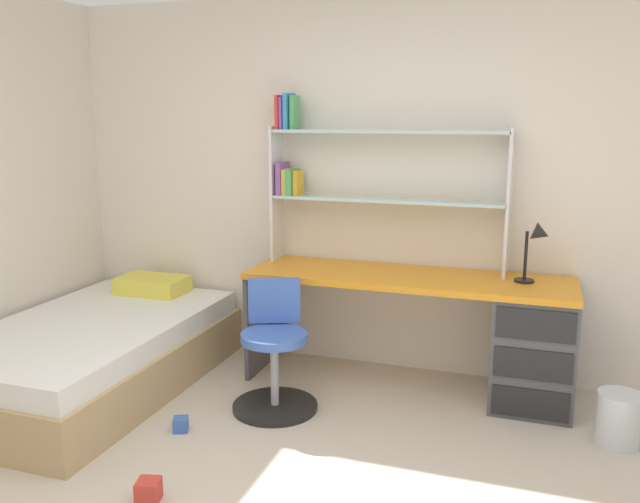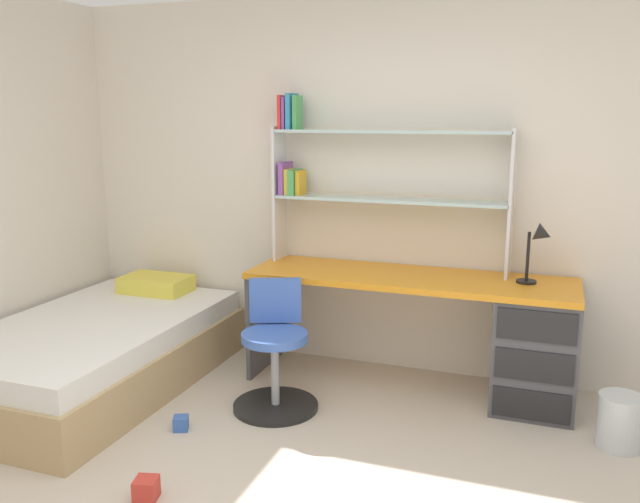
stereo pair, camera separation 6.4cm
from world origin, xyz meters
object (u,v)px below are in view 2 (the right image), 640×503
bookshelf_hutch (361,170)px  desk_lamp (539,244)px  bed_platform (95,352)px  toy_block_red_1 (146,489)px  desk (497,334)px  toy_block_blue_2 (181,423)px  swivel_chair (275,360)px  waste_bin (620,421)px

bookshelf_hutch → desk_lamp: (1.16, -0.17, -0.39)m
desk_lamp → bed_platform: 2.91m
bookshelf_hutch → toy_block_red_1: (-0.48, -1.88, -1.35)m
desk_lamp → desk: bearing=-174.1°
toy_block_red_1 → toy_block_blue_2: size_ratio=1.29×
desk → swivel_chair: swivel_chair is taller
desk → toy_block_blue_2: size_ratio=25.56×
swivel_chair → toy_block_blue_2: bearing=-129.3°
bookshelf_hutch → swivel_chair: bookshelf_hutch is taller
toy_block_blue_2 → bookshelf_hutch: bearing=60.6°
swivel_chair → toy_block_blue_2: 0.66m
waste_bin → toy_block_red_1: size_ratio=2.82×
desk → bookshelf_hutch: bearing=168.7°
desk → toy_block_red_1: desk is taller
desk → waste_bin: size_ratio=7.03×
swivel_chair → toy_block_blue_2: size_ratio=9.56×
bookshelf_hutch → desk: bearing=-11.3°
desk → toy_block_red_1: bearing=-130.0°
bookshelf_hutch → toy_block_blue_2: (-0.69, -1.23, -1.36)m
desk_lamp → swivel_chair: size_ratio=0.49×
bookshelf_hutch → swivel_chair: 1.37m
desk_lamp → toy_block_blue_2: desk_lamp is taller
desk_lamp → swivel_chair: (-1.46, -0.59, -0.71)m
bed_platform → toy_block_blue_2: (0.87, -0.37, -0.19)m
bed_platform → toy_block_red_1: 1.50m
toy_block_red_1 → bed_platform: bearing=136.8°
toy_block_blue_2 → desk_lamp: bearing=29.9°
waste_bin → toy_block_red_1: (-2.11, -1.29, -0.10)m
swivel_chair → desk: bearing=24.5°
bookshelf_hutch → swivel_chair: size_ratio=2.04×
bookshelf_hutch → toy_block_blue_2: bookshelf_hutch is taller
swivel_chair → waste_bin: size_ratio=2.63×
swivel_chair → toy_block_red_1: bearing=-98.5°
waste_bin → toy_block_blue_2: (-2.33, -0.64, -0.11)m
desk → desk_lamp: desk_lamp is taller
desk → bookshelf_hutch: size_ratio=1.31×
desk_lamp → swivel_chair: bearing=-157.9°
toy_block_red_1 → toy_block_blue_2: bearing=108.4°
bookshelf_hutch → desk_lamp: 1.23m
desk → waste_bin: bearing=-30.2°
desk → toy_block_red_1: (-1.42, -1.69, -0.38)m
bed_platform → toy_block_red_1: size_ratio=19.02×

